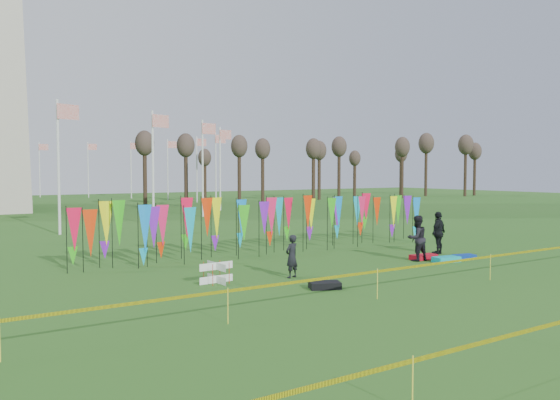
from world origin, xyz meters
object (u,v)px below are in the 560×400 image
person_right (438,233)px  kite_bag_blue (464,257)px  box_kite (216,273)px  kite_bag_black (325,285)px  person_left (292,256)px  kite_bag_red (423,257)px  person_mid (417,238)px  kite_bag_turquoise (446,259)px

person_right → kite_bag_blue: bearing=66.6°
person_right → kite_bag_blue: size_ratio=2.07×
box_kite → kite_bag_black: 3.69m
person_left → box_kite: bearing=-29.2°
box_kite → person_right: (11.34, 0.44, 0.61)m
kite_bag_black → kite_bag_red: bearing=18.7°
person_mid → person_right: bearing=-155.5°
person_mid → kite_bag_black: 7.00m
person_right → kite_bag_black: size_ratio=1.99×
box_kite → person_left: bearing=-12.3°
kite_bag_red → kite_bag_black: 7.47m
kite_bag_blue → person_right: bearing=83.5°
kite_bag_turquoise → kite_bag_red: kite_bag_turquoise is taller
person_mid → kite_bag_black: (-6.56, -2.29, -0.85)m
person_mid → kite_bag_turquoise: 1.46m
box_kite → person_left: 2.75m
kite_bag_blue → kite_bag_black: kite_bag_black is taller
box_kite → person_mid: (9.11, -0.36, 0.60)m
kite_bag_blue → kite_bag_red: kite_bag_red is taller
box_kite → person_right: bearing=2.2°
person_mid → kite_bag_red: bearing=-163.9°
box_kite → kite_bag_turquoise: size_ratio=0.63×
kite_bag_black → kite_bag_blue: bearing=9.9°
person_right → kite_bag_blue: (-0.18, -1.58, -0.87)m
kite_bag_red → person_left: bearing=-177.4°
person_mid → box_kite: bearing=2.3°
box_kite → kite_bag_red: (9.63, -0.26, -0.25)m
person_mid → kite_bag_blue: 2.36m
box_kite → person_left: (2.66, -0.58, 0.41)m
person_left → kite_bag_black: bearing=70.2°
box_kite → kite_bag_red: box_kite is taller
kite_bag_turquoise → kite_bag_blue: size_ratio=1.20×
person_mid → person_right: size_ratio=0.99×
kite_bag_turquoise → kite_bag_black: 7.53m
person_left → kite_bag_turquoise: (7.28, -0.64, -0.65)m
person_right → kite_bag_black: 9.36m
kite_bag_red → person_right: bearing=22.3°
person_mid → kite_bag_red: person_mid is taller
person_mid → kite_bag_black: bearing=23.9°
person_mid → person_right: person_right is taller
box_kite → person_mid: size_ratio=0.37×
box_kite → kite_bag_blue: box_kite is taller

